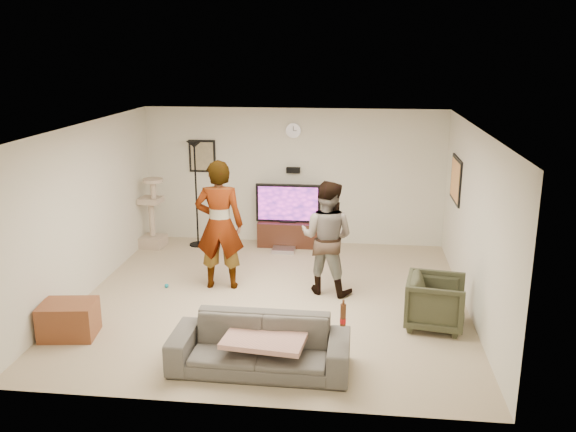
# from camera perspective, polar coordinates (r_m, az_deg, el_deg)

# --- Properties ---
(floor) EXTENTS (5.50, 5.50, 0.02)m
(floor) POSITION_cam_1_polar(r_m,az_deg,el_deg) (8.88, -1.39, -7.87)
(floor) COLOR tan
(floor) RESTS_ON ground
(ceiling) EXTENTS (5.50, 5.50, 0.02)m
(ceiling) POSITION_cam_1_polar(r_m,az_deg,el_deg) (8.21, -1.51, 8.48)
(ceiling) COLOR white
(ceiling) RESTS_ON wall_back
(wall_back) EXTENTS (5.50, 0.04, 2.50)m
(wall_back) POSITION_cam_1_polar(r_m,az_deg,el_deg) (11.12, 0.52, 3.75)
(wall_back) COLOR beige
(wall_back) RESTS_ON floor
(wall_front) EXTENTS (5.50, 0.04, 2.50)m
(wall_front) POSITION_cam_1_polar(r_m,az_deg,el_deg) (5.90, -5.19, -7.14)
(wall_front) COLOR beige
(wall_front) RESTS_ON floor
(wall_left) EXTENTS (0.04, 5.50, 2.50)m
(wall_left) POSITION_cam_1_polar(r_m,az_deg,el_deg) (9.24, -18.58, 0.51)
(wall_left) COLOR beige
(wall_left) RESTS_ON floor
(wall_right) EXTENTS (0.04, 5.50, 2.50)m
(wall_right) POSITION_cam_1_polar(r_m,az_deg,el_deg) (8.54, 17.16, -0.58)
(wall_right) COLOR beige
(wall_right) RESTS_ON floor
(wall_clock) EXTENTS (0.26, 0.04, 0.26)m
(wall_clock) POSITION_cam_1_polar(r_m,az_deg,el_deg) (10.94, 0.52, 8.08)
(wall_clock) COLOR white
(wall_clock) RESTS_ON wall_back
(wall_speaker) EXTENTS (0.25, 0.10, 0.10)m
(wall_speaker) POSITION_cam_1_polar(r_m,az_deg,el_deg) (11.03, 0.49, 4.35)
(wall_speaker) COLOR black
(wall_speaker) RESTS_ON wall_back
(picture_back) EXTENTS (0.42, 0.03, 0.52)m
(picture_back) POSITION_cam_1_polar(r_m,az_deg,el_deg) (11.33, -8.10, 5.63)
(picture_back) COLOR #83785B
(picture_back) RESTS_ON wall_back
(picture_right) EXTENTS (0.03, 0.78, 0.62)m
(picture_right) POSITION_cam_1_polar(r_m,az_deg,el_deg) (10.01, 15.57, 3.32)
(picture_right) COLOR #F09B56
(picture_right) RESTS_ON wall_right
(tv_stand) EXTENTS (1.09, 0.45, 0.46)m
(tv_stand) POSITION_cam_1_polar(r_m,az_deg,el_deg) (11.14, 0.01, -1.65)
(tv_stand) COLOR #341910
(tv_stand) RESTS_ON floor
(console_box) EXTENTS (0.40, 0.30, 0.07)m
(console_box) POSITION_cam_1_polar(r_m,az_deg,el_deg) (10.83, -0.42, -3.23)
(console_box) COLOR silver
(console_box) RESTS_ON floor
(tv) EXTENTS (1.18, 0.08, 0.70)m
(tv) POSITION_cam_1_polar(r_m,az_deg,el_deg) (10.99, 0.01, 1.23)
(tv) COLOR black
(tv) RESTS_ON tv_stand
(tv_screen) EXTENTS (1.08, 0.01, 0.62)m
(tv_screen) POSITION_cam_1_polar(r_m,az_deg,el_deg) (10.94, -0.02, 1.17)
(tv_screen) COLOR #CE31A8
(tv_screen) RESTS_ON tv
(floor_lamp) EXTENTS (0.32, 0.32, 1.94)m
(floor_lamp) POSITION_cam_1_polar(r_m,az_deg,el_deg) (11.08, -8.67, 2.05)
(floor_lamp) COLOR black
(floor_lamp) RESTS_ON floor
(cat_tree) EXTENTS (0.46, 0.46, 1.30)m
(cat_tree) POSITION_cam_1_polar(r_m,az_deg,el_deg) (11.22, -12.79, 0.31)
(cat_tree) COLOR tan
(cat_tree) RESTS_ON floor
(person_left) EXTENTS (0.76, 0.53, 1.97)m
(person_left) POSITION_cam_1_polar(r_m,az_deg,el_deg) (9.05, -6.49, -0.84)
(person_left) COLOR #9896A4
(person_left) RESTS_ON floor
(person_right) EXTENTS (0.98, 0.86, 1.70)m
(person_right) POSITION_cam_1_polar(r_m,az_deg,el_deg) (8.86, 3.68, -2.03)
(person_right) COLOR #2E5B80
(person_right) RESTS_ON floor
(sofa) EXTENTS (2.02, 0.81, 0.59)m
(sofa) POSITION_cam_1_polar(r_m,az_deg,el_deg) (6.95, -2.69, -12.09)
(sofa) COLOR #4E4B45
(sofa) RESTS_ON floor
(throw_blanket) EXTENTS (0.97, 0.80, 0.06)m
(throw_blanket) POSITION_cam_1_polar(r_m,az_deg,el_deg) (6.90, -2.10, -11.36)
(throw_blanket) COLOR #D49988
(throw_blanket) RESTS_ON sofa
(beer_bottle) EXTENTS (0.06, 0.06, 0.25)m
(beer_bottle) POSITION_cam_1_polar(r_m,az_deg,el_deg) (6.69, 5.23, -9.29)
(beer_bottle) COLOR #532B14
(beer_bottle) RESTS_ON sofa
(armchair) EXTENTS (0.85, 0.83, 0.68)m
(armchair) POSITION_cam_1_polar(r_m,az_deg,el_deg) (8.14, 13.77, -7.91)
(armchair) COLOR #353725
(armchair) RESTS_ON floor
(side_table) EXTENTS (0.73, 0.59, 0.45)m
(side_table) POSITION_cam_1_polar(r_m,az_deg,el_deg) (8.19, -20.01, -9.18)
(side_table) COLOR brown
(side_table) RESTS_ON floor
(toy_ball) EXTENTS (0.06, 0.06, 0.06)m
(toy_ball) POSITION_cam_1_polar(r_m,az_deg,el_deg) (9.43, -11.40, -6.48)
(toy_ball) COLOR teal
(toy_ball) RESTS_ON floor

